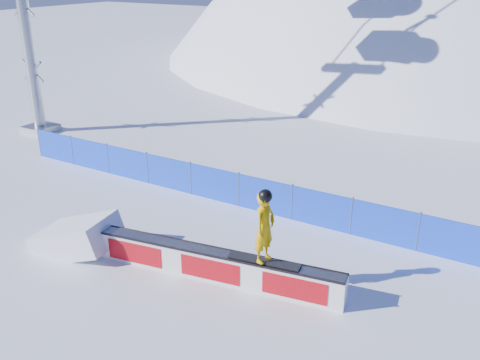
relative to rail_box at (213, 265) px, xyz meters
The scene contains 6 objects.
ground 0.92m from the rail_box, 161.73° to the right, with size 160.00×160.00×0.00m, color white.
snow_hill 45.63m from the rail_box, 91.07° to the left, with size 64.00×64.00×64.00m.
safety_fence 4.32m from the rail_box, 100.41° to the left, with size 22.05×0.05×1.30m.
rail_box is the anchor object (origin of this frame).
snow_ramp 4.39m from the rail_box, behind, with size 2.30×1.53×0.86m, color white, non-canonical shape.
snowboarder 1.97m from the rail_box, ahead, with size 1.90×0.70×1.95m.
Camera 1 is at (7.62, -9.78, 7.75)m, focal length 40.00 mm.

